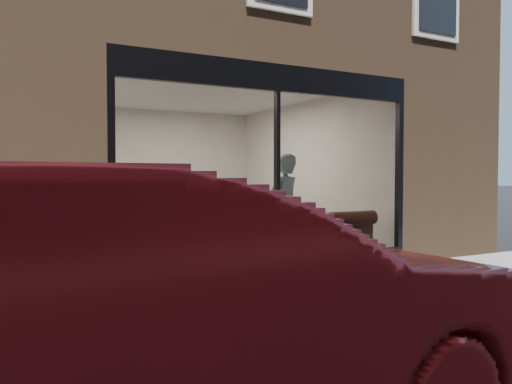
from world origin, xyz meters
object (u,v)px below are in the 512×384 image
person (283,210)px  cafe_chair_right (272,238)px  parked_car (140,326)px  cafe_table_right (297,216)px  cafe_chair_left (147,249)px  banquette (264,258)px  cafe_table_left (198,222)px

person → cafe_chair_right: bearing=-135.3°
person → parked_car: size_ratio=0.39×
cafe_table_right → cafe_chair_left: (-2.88, 0.40, -0.50)m
banquette → cafe_table_right: (1.47, 1.34, 0.52)m
cafe_table_left → cafe_chair_left: 1.08m
cafe_chair_left → cafe_chair_right: 2.71m
banquette → person: 0.96m
cafe_table_left → cafe_chair_right: size_ratio=1.83×
cafe_chair_left → cafe_chair_right: bearing=-152.0°
cafe_table_left → cafe_chair_left: (-0.72, 0.64, -0.50)m
person → parked_car: 6.01m
cafe_table_left → cafe_table_right: 2.17m
cafe_chair_right → person: bearing=67.8°
banquette → cafe_chair_right: 2.38m
cafe_table_left → cafe_chair_right: 2.24m
cafe_table_left → cafe_chair_left: size_ratio=1.62×
person → parked_car: (-3.69, -4.74, -0.16)m
cafe_table_right → cafe_chair_right: bearing=104.7°
person → cafe_table_left: person is taller
banquette → cafe_chair_right: bearing=57.1°
cafe_chair_left → parked_car: bearing=96.5°
banquette → cafe_table_right: cafe_table_right is taller
parked_car → cafe_chair_left: bearing=-20.0°
banquette → parked_car: 5.45m
cafe_table_left → cafe_table_right: size_ratio=1.03×
banquette → cafe_chair_right: (1.29, 2.00, 0.01)m
person → cafe_table_right: person is taller
person → cafe_chair_left: (-1.95, 1.41, -0.71)m
person → cafe_table_right: size_ratio=2.83×
person → banquette: bearing=9.1°
banquette → cafe_chair_left: banquette is taller
cafe_table_right → cafe_chair_right: cafe_table_right is taller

